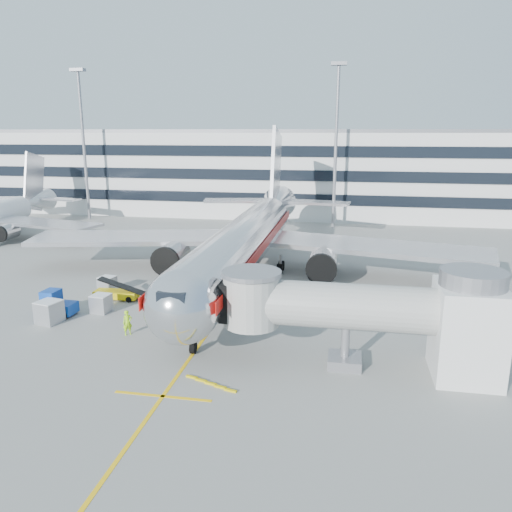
% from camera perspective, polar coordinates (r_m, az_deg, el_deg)
% --- Properties ---
extents(ground, '(180.00, 180.00, 0.00)m').
position_cam_1_polar(ground, '(43.19, -3.96, -6.60)').
color(ground, gray).
rests_on(ground, ground).
extents(lead_in_line, '(0.25, 70.00, 0.01)m').
position_cam_1_polar(lead_in_line, '(52.41, -1.25, -2.82)').
color(lead_in_line, yellow).
rests_on(lead_in_line, ground).
extents(stop_bar, '(6.00, 0.25, 0.01)m').
position_cam_1_polar(stop_bar, '(31.08, -10.61, -15.48)').
color(stop_bar, yellow).
rests_on(stop_bar, ground).
extents(main_jet, '(50.95, 48.70, 16.06)m').
position_cam_1_polar(main_jet, '(53.00, -0.89, 2.09)').
color(main_jet, silver).
rests_on(main_jet, ground).
extents(jet_bridge, '(17.80, 4.50, 7.00)m').
position_cam_1_polar(jet_bridge, '(33.15, 13.25, -6.32)').
color(jet_bridge, silver).
rests_on(jet_bridge, ground).
extents(terminal, '(150.00, 24.25, 15.60)m').
position_cam_1_polar(terminal, '(97.87, 4.52, 9.65)').
color(terminal, silver).
rests_on(terminal, ground).
extents(light_mast_west, '(2.40, 1.20, 25.45)m').
position_cam_1_polar(light_mast_west, '(92.88, -19.18, 13.08)').
color(light_mast_west, gray).
rests_on(light_mast_west, ground).
extents(light_mast_centre, '(2.40, 1.20, 25.45)m').
position_cam_1_polar(light_mast_centre, '(81.14, 9.16, 13.63)').
color(light_mast_centre, gray).
rests_on(light_mast_centre, ground).
extents(belt_loader, '(4.29, 1.68, 2.04)m').
position_cam_1_polar(belt_loader, '(48.28, -15.66, -4.13)').
color(belt_loader, '#D6B909').
rests_on(belt_loader, ground).
extents(baggage_tug, '(2.95, 1.96, 2.16)m').
position_cam_1_polar(baggage_tug, '(45.79, -21.85, -5.15)').
color(baggage_tug, '#0E3B9B').
rests_on(baggage_tug, ground).
extents(cargo_container_left, '(2.06, 2.06, 1.84)m').
position_cam_1_polar(cargo_container_left, '(44.23, -22.56, -5.91)').
color(cargo_container_left, '#A7A9AE').
rests_on(cargo_container_left, ground).
extents(cargo_container_right, '(1.64, 1.64, 1.50)m').
position_cam_1_polar(cargo_container_right, '(50.78, -16.64, -3.10)').
color(cargo_container_right, '#A7A9AE').
rests_on(cargo_container_right, ground).
extents(cargo_container_front, '(1.61, 1.61, 1.57)m').
position_cam_1_polar(cargo_container_front, '(45.27, -17.29, -5.19)').
color(cargo_container_front, '#A7A9AE').
rests_on(cargo_container_front, ground).
extents(ramp_worker, '(0.85, 0.82, 1.96)m').
position_cam_1_polar(ramp_worker, '(39.74, -14.47, -7.40)').
color(ramp_worker, '#99DF17').
rests_on(ramp_worker, ground).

